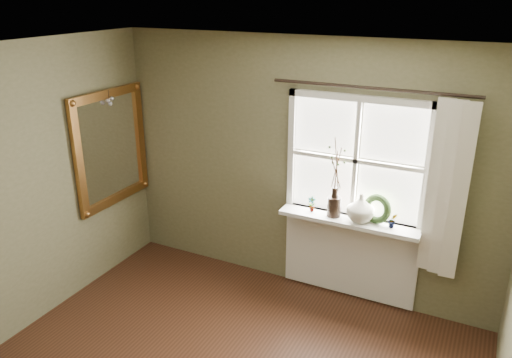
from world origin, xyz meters
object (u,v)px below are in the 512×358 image
at_px(gilt_mirror, 111,147).
at_px(dark_jug, 334,207).
at_px(wreath, 377,212).
at_px(cream_vase, 361,208).

bearing_deg(gilt_mirror, dark_jug, 10.09).
xyz_separation_m(wreath, gilt_mirror, (-2.76, -0.46, 0.38)).
relative_size(dark_jug, wreath, 0.69).
xyz_separation_m(cream_vase, wreath, (0.14, 0.04, -0.03)).
bearing_deg(dark_jug, gilt_mirror, -169.91).
bearing_deg(gilt_mirror, cream_vase, 9.11).
bearing_deg(dark_jug, cream_vase, 0.00).
bearing_deg(cream_vase, wreath, 15.45).
xyz_separation_m(cream_vase, gilt_mirror, (-2.62, -0.42, 0.35)).
xyz_separation_m(dark_jug, gilt_mirror, (-2.36, -0.42, 0.39)).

